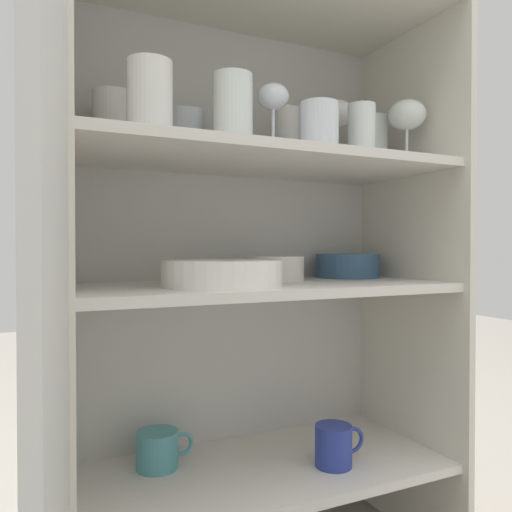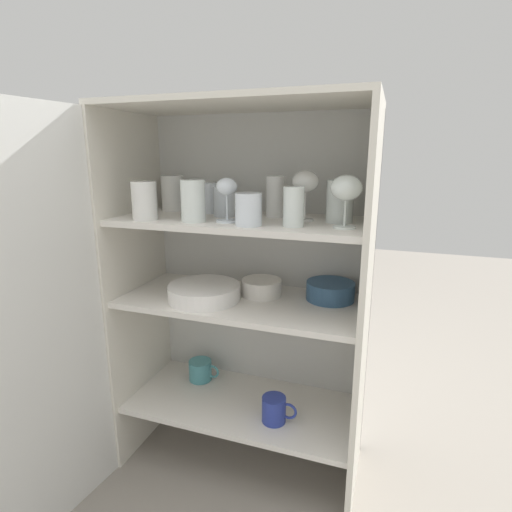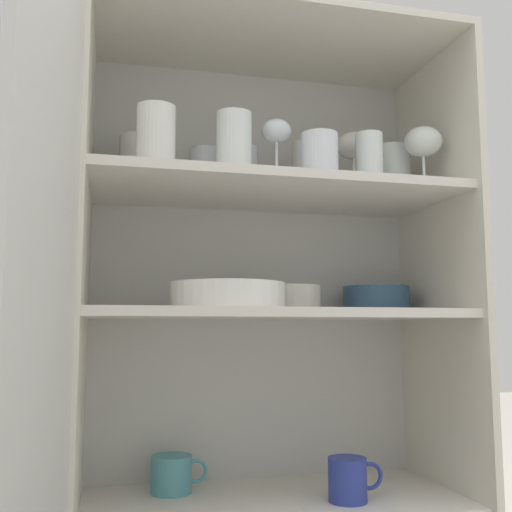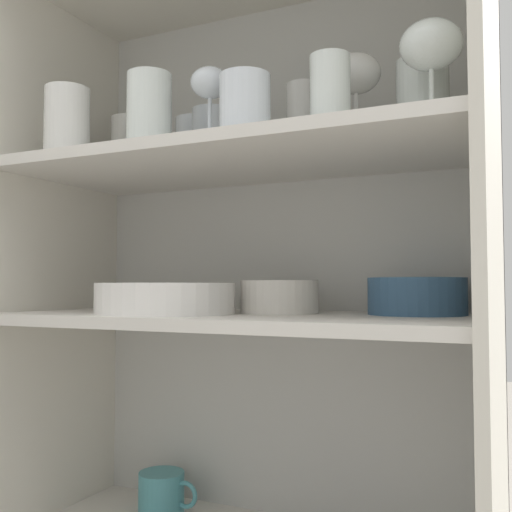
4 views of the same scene
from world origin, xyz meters
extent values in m
plane|color=gray|center=(0.00, 0.00, 0.00)|extent=(8.00, 8.00, 0.00)
cube|color=silver|center=(0.00, 0.38, 0.64)|extent=(0.86, 0.02, 1.28)
cube|color=silver|center=(-0.42, 0.19, 0.64)|extent=(0.02, 0.41, 1.28)
cube|color=silver|center=(0.42, 0.19, 0.64)|extent=(0.02, 0.41, 1.28)
cube|color=silver|center=(0.00, 0.19, 1.29)|extent=(0.86, 0.41, 0.02)
cube|color=silver|center=(0.00, 0.19, 0.23)|extent=(0.82, 0.37, 0.02)
cube|color=silver|center=(0.00, 0.19, 0.64)|extent=(0.82, 0.37, 0.02)
cube|color=silver|center=(0.00, 0.19, 0.92)|extent=(0.82, 0.37, 0.02)
cube|color=silver|center=(-0.45, -0.23, 0.64)|extent=(0.07, 0.43, 1.28)
cylinder|color=white|center=(0.32, 0.21, 1.00)|extent=(0.08, 0.08, 0.13)
cylinder|color=white|center=(0.20, 0.10, 0.99)|extent=(0.06, 0.06, 0.12)
cylinder|color=white|center=(0.07, 0.07, 0.98)|extent=(0.08, 0.08, 0.10)
cylinder|color=white|center=(0.10, 0.26, 1.00)|extent=(0.06, 0.06, 0.14)
cylinder|color=white|center=(-0.14, 0.28, 0.99)|extent=(0.08, 0.08, 0.11)
cylinder|color=white|center=(-0.31, 0.28, 1.00)|extent=(0.08, 0.08, 0.13)
cylinder|color=white|center=(-0.07, 0.21, 0.98)|extent=(0.07, 0.07, 0.10)
cylinder|color=white|center=(-0.28, 0.06, 0.99)|extent=(0.08, 0.08, 0.12)
cylinder|color=white|center=(-0.11, 0.08, 1.00)|extent=(0.08, 0.08, 0.13)
cylinder|color=white|center=(-0.01, 0.11, 0.94)|extent=(0.07, 0.07, 0.01)
cylinder|color=white|center=(-0.01, 0.11, 0.98)|extent=(0.01, 0.01, 0.08)
ellipsoid|color=white|center=(-0.01, 0.11, 1.04)|extent=(0.07, 0.07, 0.05)
cylinder|color=white|center=(0.35, 0.12, 0.94)|extent=(0.07, 0.07, 0.01)
cylinder|color=white|center=(0.35, 0.12, 0.98)|extent=(0.01, 0.01, 0.07)
ellipsoid|color=white|center=(0.35, 0.12, 1.05)|extent=(0.09, 0.09, 0.07)
cylinder|color=white|center=(0.21, 0.21, 0.94)|extent=(0.06, 0.06, 0.01)
cylinder|color=white|center=(0.21, 0.21, 0.98)|extent=(0.01, 0.01, 0.08)
ellipsoid|color=white|center=(0.21, 0.21, 1.06)|extent=(0.08, 0.08, 0.07)
cylinder|color=white|center=(-0.11, 0.13, 0.66)|extent=(0.25, 0.25, 0.01)
cylinder|color=white|center=(-0.11, 0.13, 0.67)|extent=(0.25, 0.25, 0.01)
cylinder|color=white|center=(-0.11, 0.13, 0.67)|extent=(0.25, 0.25, 0.01)
cylinder|color=white|center=(-0.11, 0.13, 0.68)|extent=(0.25, 0.25, 0.01)
cylinder|color=white|center=(-0.11, 0.13, 0.69)|extent=(0.25, 0.25, 0.01)
cylinder|color=white|center=(-0.11, 0.13, 0.70)|extent=(0.25, 0.25, 0.01)
cylinder|color=#33567A|center=(0.29, 0.28, 0.68)|extent=(0.16, 0.16, 0.06)
torus|color=#33567A|center=(0.29, 0.28, 0.71)|extent=(0.16, 0.16, 0.01)
cylinder|color=silver|center=(0.06, 0.24, 0.68)|extent=(0.14, 0.14, 0.06)
torus|color=silver|center=(0.06, 0.24, 0.71)|extent=(0.14, 0.14, 0.01)
cylinder|color=#283893|center=(0.14, 0.12, 0.29)|extent=(0.08, 0.08, 0.09)
torus|color=#283893|center=(0.20, 0.12, 0.29)|extent=(0.06, 0.01, 0.06)
cylinder|color=teal|center=(-0.22, 0.27, 0.28)|extent=(0.09, 0.09, 0.08)
torus|color=teal|center=(-0.16, 0.27, 0.29)|extent=(0.05, 0.01, 0.05)
camera|label=1|loc=(-0.48, -0.81, 0.73)|focal=35.00mm
camera|label=2|loc=(0.48, -1.03, 1.14)|focal=28.00mm
camera|label=3|loc=(-0.36, -1.12, 0.61)|focal=42.00mm
camera|label=4|loc=(0.48, -0.76, 0.70)|focal=42.00mm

